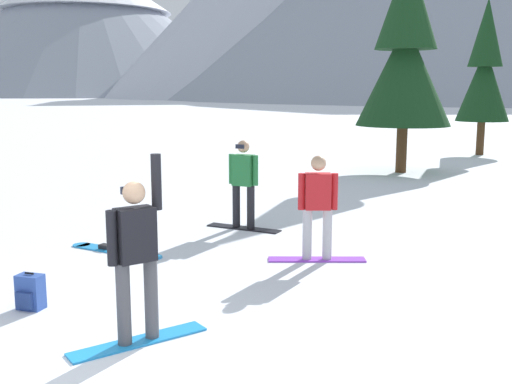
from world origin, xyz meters
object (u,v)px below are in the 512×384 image
object	(u,v)px
snowboarder_midground	(318,206)
snowboarder_background	(243,182)
pine_tree_young	(485,71)
pine_tree_short	(405,55)
snowboarder_foreground	(136,256)
loose_snowboard_near_right	(116,250)
backpack_blue	(30,292)

from	to	relation	value
snowboarder_midground	snowboarder_background	bearing A→B (deg)	129.30
pine_tree_young	pine_tree_short	bearing A→B (deg)	-119.97
snowboarder_foreground	loose_snowboard_near_right	xyz separation A→B (m)	(-1.75, 3.46, -0.95)
snowboarder_midground	snowboarder_foreground	bearing A→B (deg)	-114.77
snowboarder_midground	pine_tree_young	world-z (taller)	pine_tree_young
snowboarder_foreground	loose_snowboard_near_right	size ratio (longest dim) A/B	1.09
snowboarder_background	pine_tree_young	xyz separation A→B (m)	(6.95, 14.93, 2.51)
snowboarder_midground	snowboarder_background	xyz separation A→B (m)	(-1.60, 1.96, 0.03)
loose_snowboard_near_right	snowboarder_foreground	bearing A→B (deg)	-63.16
loose_snowboard_near_right	pine_tree_young	bearing A→B (deg)	62.78
snowboarder_foreground	pine_tree_young	distance (m)	21.73
loose_snowboard_near_right	backpack_blue	xyz separation A→B (m)	(0.04, -2.74, 0.19)
snowboarder_foreground	pine_tree_short	distance (m)	15.06
snowboarder_background	backpack_blue	bearing A→B (deg)	-109.97
snowboarder_midground	pine_tree_young	bearing A→B (deg)	72.43
loose_snowboard_near_right	backpack_blue	distance (m)	2.75
snowboarder_midground	pine_tree_young	size ratio (longest dim) A/B	0.27
snowboarder_background	backpack_blue	world-z (taller)	snowboarder_background
loose_snowboard_near_right	pine_tree_young	size ratio (longest dim) A/B	0.30
backpack_blue	pine_tree_short	world-z (taller)	pine_tree_short
loose_snowboard_near_right	snowboarder_midground	bearing A→B (deg)	1.59
snowboarder_midground	loose_snowboard_near_right	world-z (taller)	snowboarder_midground
backpack_blue	pine_tree_short	size ratio (longest dim) A/B	0.07
snowboarder_midground	snowboarder_background	distance (m)	2.53
pine_tree_short	snowboarder_background	bearing A→B (deg)	-111.28
snowboarder_background	pine_tree_young	bearing A→B (deg)	65.04
snowboarder_foreground	pine_tree_young	size ratio (longest dim) A/B	0.32
loose_snowboard_near_right	pine_tree_short	size ratio (longest dim) A/B	0.27
snowboarder_foreground	pine_tree_young	world-z (taller)	pine_tree_young
snowboarder_foreground	pine_tree_short	world-z (taller)	pine_tree_short
loose_snowboard_near_right	backpack_blue	size ratio (longest dim) A/B	3.99
backpack_blue	loose_snowboard_near_right	bearing A→B (deg)	90.94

